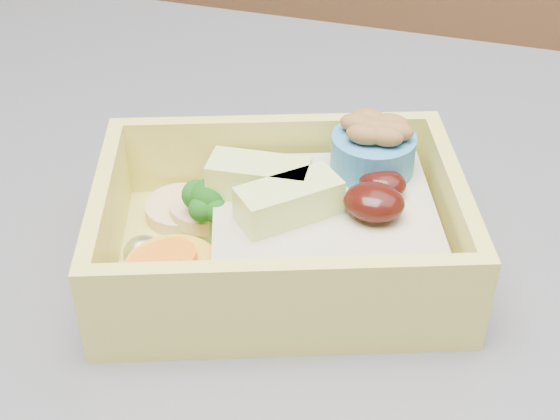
% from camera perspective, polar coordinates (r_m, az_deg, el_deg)
% --- Properties ---
extents(bento_box, '(0.21, 0.18, 0.07)m').
position_cam_1_polar(bento_box, '(0.39, 0.82, -1.17)').
color(bento_box, '#E0D75C').
rests_on(bento_box, island).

